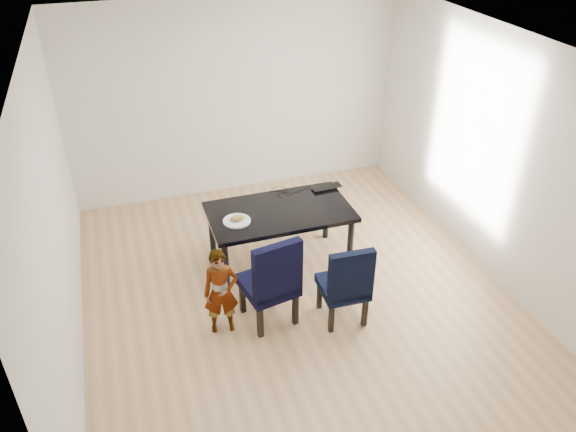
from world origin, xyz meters
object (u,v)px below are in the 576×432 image
object	(u,v)px
chair_right	(343,280)
plate	(237,221)
laptop	(325,185)
dining_table	(280,238)
child	(221,292)
chair_left	(268,277)

from	to	relation	value
chair_right	plate	bearing A→B (deg)	133.48
plate	laptop	bearing A→B (deg)	19.88
dining_table	plate	distance (m)	0.64
plate	laptop	world-z (taller)	laptop
chair_right	child	distance (m)	1.23
chair_left	laptop	bearing A→B (deg)	37.69
chair_right	child	xyz separation A→B (m)	(-1.21, 0.20, 0.00)
chair_left	dining_table	bearing A→B (deg)	54.71
chair_left	laptop	distance (m)	1.62
plate	chair_right	bearing A→B (deg)	-49.26
dining_table	chair_left	xyz separation A→B (m)	(-0.39, -0.84, 0.15)
chair_right	plate	distance (m)	1.33
dining_table	laptop	distance (m)	0.86
dining_table	chair_left	bearing A→B (deg)	-114.87
chair_right	laptop	size ratio (longest dim) A/B	2.59
chair_right	chair_left	bearing A→B (deg)	165.96
dining_table	chair_left	size ratio (longest dim) A/B	1.53
dining_table	chair_right	bearing A→B (deg)	-72.55
dining_table	chair_left	distance (m)	0.94
child	laptop	world-z (taller)	child
chair_right	laptop	xyz separation A→B (m)	(0.35, 1.41, 0.29)
chair_right	plate	xyz separation A→B (m)	(-0.85, 0.98, 0.29)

